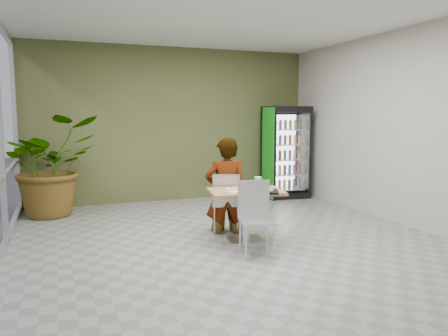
{
  "coord_description": "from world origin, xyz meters",
  "views": [
    {
      "loc": [
        -2.26,
        -5.48,
        1.81
      ],
      "look_at": [
        0.08,
        0.69,
        1.0
      ],
      "focal_mm": 35.0,
      "sensor_mm": 36.0,
      "label": 1
    }
  ],
  "objects_px": {
    "beverage_fridge": "(286,152)",
    "potted_plant": "(51,165)",
    "cafeteria_tray": "(261,191)",
    "seated_woman": "(226,195)",
    "soda_cup": "(258,184)",
    "dining_table": "(246,205)",
    "chair_far": "(226,198)",
    "chair_near": "(255,211)"
  },
  "relations": [
    {
      "from": "beverage_fridge",
      "to": "potted_plant",
      "type": "bearing_deg",
      "value": -173.66
    },
    {
      "from": "chair_far",
      "to": "cafeteria_tray",
      "type": "xyz_separation_m",
      "value": [
        0.22,
        -0.78,
        0.22
      ]
    },
    {
      "from": "soda_cup",
      "to": "seated_woman",
      "type": "bearing_deg",
      "value": 111.74
    },
    {
      "from": "cafeteria_tray",
      "to": "beverage_fridge",
      "type": "bearing_deg",
      "value": 55.98
    },
    {
      "from": "dining_table",
      "to": "chair_near",
      "type": "relative_size",
      "value": 1.18
    },
    {
      "from": "chair_far",
      "to": "beverage_fridge",
      "type": "bearing_deg",
      "value": -119.7
    },
    {
      "from": "dining_table",
      "to": "seated_woman",
      "type": "xyz_separation_m",
      "value": [
        -0.07,
        0.58,
        0.05
      ]
    },
    {
      "from": "seated_woman",
      "to": "soda_cup",
      "type": "height_order",
      "value": "seated_woman"
    },
    {
      "from": "chair_near",
      "to": "cafeteria_tray",
      "type": "xyz_separation_m",
      "value": [
        0.22,
        0.27,
        0.2
      ]
    },
    {
      "from": "potted_plant",
      "to": "dining_table",
      "type": "bearing_deg",
      "value": -47.08
    },
    {
      "from": "beverage_fridge",
      "to": "potted_plant",
      "type": "distance_m",
      "value": 4.81
    },
    {
      "from": "seated_woman",
      "to": "potted_plant",
      "type": "height_order",
      "value": "potted_plant"
    },
    {
      "from": "seated_woman",
      "to": "potted_plant",
      "type": "bearing_deg",
      "value": -25.87
    },
    {
      "from": "chair_near",
      "to": "seated_woman",
      "type": "bearing_deg",
      "value": 100.35
    },
    {
      "from": "chair_far",
      "to": "chair_near",
      "type": "xyz_separation_m",
      "value": [
        0.01,
        -1.05,
        0.02
      ]
    },
    {
      "from": "chair_far",
      "to": "cafeteria_tray",
      "type": "distance_m",
      "value": 0.85
    },
    {
      "from": "dining_table",
      "to": "seated_woman",
      "type": "relative_size",
      "value": 0.63
    },
    {
      "from": "soda_cup",
      "to": "beverage_fridge",
      "type": "bearing_deg",
      "value": 54.7
    },
    {
      "from": "beverage_fridge",
      "to": "dining_table",
      "type": "bearing_deg",
      "value": -122.3
    },
    {
      "from": "seated_woman",
      "to": "cafeteria_tray",
      "type": "height_order",
      "value": "seated_woman"
    },
    {
      "from": "chair_far",
      "to": "beverage_fridge",
      "type": "relative_size",
      "value": 0.47
    },
    {
      "from": "dining_table",
      "to": "chair_near",
      "type": "xyz_separation_m",
      "value": [
        -0.09,
        -0.52,
        0.02
      ]
    },
    {
      "from": "potted_plant",
      "to": "seated_woman",
      "type": "bearing_deg",
      "value": -41.19
    },
    {
      "from": "chair_far",
      "to": "seated_woman",
      "type": "height_order",
      "value": "seated_woman"
    },
    {
      "from": "chair_far",
      "to": "seated_woman",
      "type": "relative_size",
      "value": 0.52
    },
    {
      "from": "cafeteria_tray",
      "to": "beverage_fridge",
      "type": "height_order",
      "value": "beverage_fridge"
    },
    {
      "from": "seated_woman",
      "to": "cafeteria_tray",
      "type": "xyz_separation_m",
      "value": [
        0.2,
        -0.83,
        0.18
      ]
    },
    {
      "from": "soda_cup",
      "to": "dining_table",
      "type": "bearing_deg",
      "value": 168.84
    },
    {
      "from": "chair_far",
      "to": "beverage_fridge",
      "type": "xyz_separation_m",
      "value": [
        2.31,
        2.31,
        0.45
      ]
    },
    {
      "from": "cafeteria_tray",
      "to": "beverage_fridge",
      "type": "distance_m",
      "value": 3.74
    },
    {
      "from": "soda_cup",
      "to": "beverage_fridge",
      "type": "relative_size",
      "value": 0.09
    },
    {
      "from": "soda_cup",
      "to": "potted_plant",
      "type": "distance_m",
      "value": 3.95
    },
    {
      "from": "dining_table",
      "to": "cafeteria_tray",
      "type": "bearing_deg",
      "value": -62.92
    },
    {
      "from": "chair_near",
      "to": "beverage_fridge",
      "type": "distance_m",
      "value": 4.11
    },
    {
      "from": "potted_plant",
      "to": "chair_near",
      "type": "bearing_deg",
      "value": -52.88
    },
    {
      "from": "chair_far",
      "to": "cafeteria_tray",
      "type": "bearing_deg",
      "value": 121.21
    },
    {
      "from": "seated_woman",
      "to": "soda_cup",
      "type": "distance_m",
      "value": 0.71
    },
    {
      "from": "dining_table",
      "to": "soda_cup",
      "type": "relative_size",
      "value": 6.13
    },
    {
      "from": "dining_table",
      "to": "beverage_fridge",
      "type": "bearing_deg",
      "value": 52.13
    },
    {
      "from": "chair_near",
      "to": "seated_woman",
      "type": "height_order",
      "value": "seated_woman"
    },
    {
      "from": "chair_near",
      "to": "soda_cup",
      "type": "height_order",
      "value": "chair_near"
    },
    {
      "from": "dining_table",
      "to": "cafeteria_tray",
      "type": "distance_m",
      "value": 0.36
    }
  ]
}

